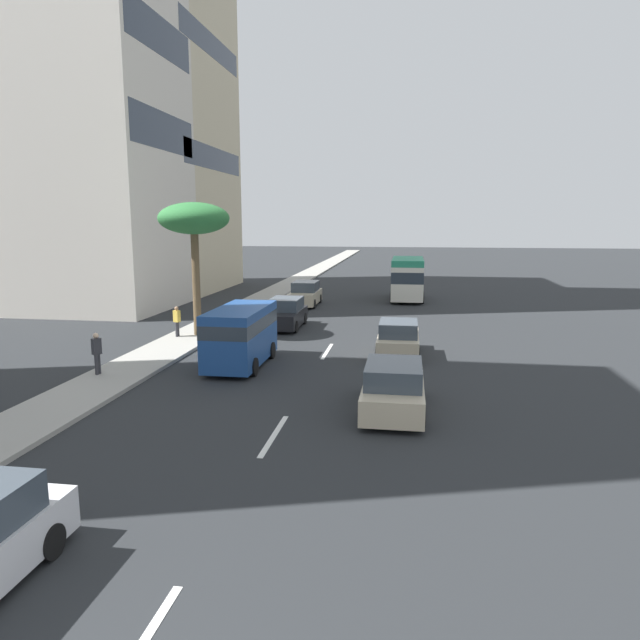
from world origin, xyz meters
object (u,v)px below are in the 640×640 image
(car_second, at_px, (305,294))
(van_seventh, at_px, (241,333))
(minibus_fifth, at_px, (407,277))
(pedestrian_near_lamp, at_px, (97,352))
(car_third, at_px, (398,339))
(car_fourth, at_px, (285,314))
(palm_tree, at_px, (194,221))
(pedestrian_by_tree, at_px, (177,320))
(car_sixth, at_px, (394,388))

(car_second, bearing_deg, van_seventh, 1.47)
(minibus_fifth, distance_m, pedestrian_near_lamp, 26.70)
(car_second, height_order, car_third, car_second)
(car_second, relative_size, van_seventh, 0.89)
(car_fourth, xyz_separation_m, minibus_fifth, (12.63, -6.72, 0.95))
(minibus_fifth, xyz_separation_m, pedestrian_near_lamp, (-24.03, 11.62, -0.70))
(minibus_fifth, relative_size, pedestrian_near_lamp, 3.79)
(car_third, bearing_deg, car_second, 25.13)
(pedestrian_near_lamp, relative_size, palm_tree, 0.24)
(car_second, height_order, minibus_fifth, minibus_fifth)
(pedestrian_near_lamp, xyz_separation_m, palm_tree, (8.06, -0.99, 4.92))
(car_third, height_order, pedestrian_by_tree, pedestrian_by_tree)
(van_seventh, xyz_separation_m, pedestrian_by_tree, (4.76, 4.77, -0.41))
(pedestrian_near_lamp, height_order, palm_tree, palm_tree)
(palm_tree, bearing_deg, car_sixth, -134.89)
(car_third, distance_m, minibus_fifth, 18.52)
(car_second, relative_size, car_fourth, 1.02)
(car_third, height_order, car_sixth, car_sixth)
(minibus_fifth, distance_m, palm_tree, 19.64)
(car_fourth, bearing_deg, car_second, -177.12)
(car_fourth, bearing_deg, car_sixth, 25.20)
(minibus_fifth, distance_m, pedestrian_by_tree, 20.21)
(car_second, distance_m, car_sixth, 23.38)
(car_third, bearing_deg, palm_tree, 76.27)
(palm_tree, bearing_deg, pedestrian_by_tree, 127.52)
(car_second, relative_size, pedestrian_by_tree, 2.83)
(car_third, bearing_deg, pedestrian_by_tree, 80.49)
(car_fourth, relative_size, van_seventh, 0.87)
(car_third, bearing_deg, minibus_fifth, -0.96)
(minibus_fifth, bearing_deg, car_sixth, 179.33)
(van_seventh, bearing_deg, minibus_fifth, 162.58)
(pedestrian_near_lamp, bearing_deg, car_third, 149.22)
(pedestrian_near_lamp, bearing_deg, car_second, -159.38)
(van_seventh, bearing_deg, car_third, 114.32)
(car_second, bearing_deg, car_sixth, 17.03)
(car_third, bearing_deg, car_fourth, 47.54)
(car_second, bearing_deg, pedestrian_near_lamp, -12.49)
(car_second, bearing_deg, minibus_fifth, 118.57)
(car_fourth, height_order, pedestrian_near_lamp, pedestrian_near_lamp)
(van_seventh, bearing_deg, pedestrian_near_lamp, -61.63)
(car_sixth, bearing_deg, pedestrian_near_lamp, 78.89)
(car_third, xyz_separation_m, pedestrian_near_lamp, (-5.54, 11.31, 0.28))
(minibus_fifth, xyz_separation_m, van_seventh, (-21.38, 6.71, -0.34))
(pedestrian_by_tree, bearing_deg, pedestrian_near_lamp, 111.92)
(van_seventh, height_order, palm_tree, palm_tree)
(car_fourth, xyz_separation_m, palm_tree, (-3.34, 3.91, 5.16))
(minibus_fifth, xyz_separation_m, car_sixth, (-26.25, 0.31, -0.97))
(minibus_fifth, bearing_deg, pedestrian_near_lamp, 154.21)
(car_third, relative_size, van_seventh, 0.82)
(car_fourth, relative_size, car_sixth, 0.95)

